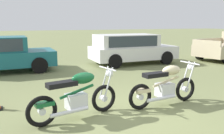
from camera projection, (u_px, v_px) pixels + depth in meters
name	position (u px, v px, depth m)	size (l,w,h in m)	color
ground_plane	(131.00, 114.00, 5.24)	(120.00, 120.00, 0.00)	olive
motorcycle_green	(76.00, 96.00, 4.94)	(2.01, 0.81, 1.02)	black
motorcycle_cream	(165.00, 85.00, 5.77)	(2.00, 0.64, 1.02)	black
car_white	(130.00, 47.00, 11.55)	(4.10, 1.92, 1.43)	silver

